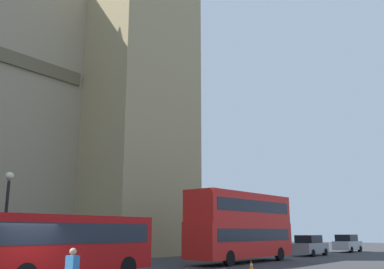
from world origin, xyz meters
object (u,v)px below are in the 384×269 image
double_decker_bus (242,224)px  traffic_cone_east (251,266)px  street_lamp (6,214)px  sedan_trailing (347,243)px  sedan_lead (310,246)px

double_decker_bus → traffic_cone_east: (-5.23, -3.87, -2.43)m
street_lamp → sedan_trailing: bearing=-7.4°
sedan_trailing → street_lamp: bearing=172.6°
double_decker_bus → sedan_lead: double_decker_bus is taller
sedan_lead → street_lamp: size_ratio=0.83×
sedan_lead → traffic_cone_east: 16.93m
double_decker_bus → traffic_cone_east: size_ratio=18.46×
double_decker_bus → sedan_lead: (11.27, -0.13, -1.80)m
traffic_cone_east → street_lamp: 13.64m
sedan_lead → traffic_cone_east: sedan_lead is taller
double_decker_bus → traffic_cone_east: bearing=-143.5°
double_decker_bus → sedan_trailing: (20.79, -0.24, -1.80)m
sedan_trailing → street_lamp: (-36.42, 4.75, 2.14)m
street_lamp → sedan_lead: bearing=-9.8°
double_decker_bus → street_lamp: bearing=163.9°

